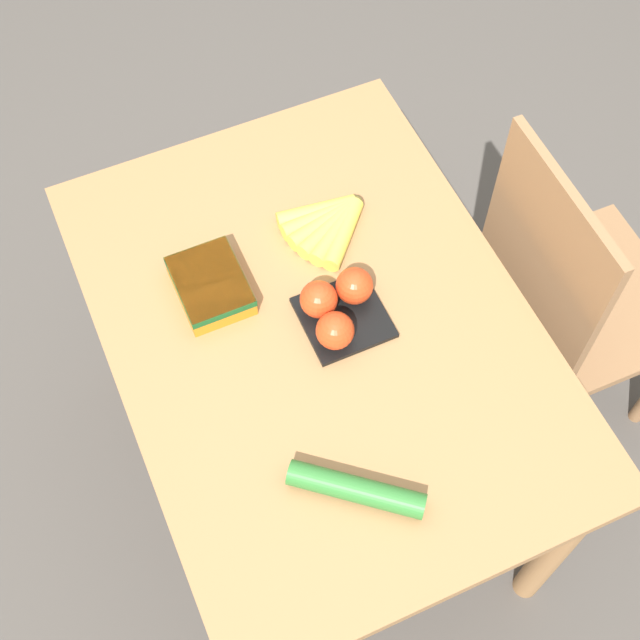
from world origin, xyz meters
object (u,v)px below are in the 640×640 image
tomato_pack (338,307)px  cucumber_near (356,489)px  carrot_bag (210,285)px  chair (567,300)px  banana_bunch (329,224)px

tomato_pack → cucumber_near: 0.36m
carrot_bag → cucumber_near: (0.49, 0.08, -0.01)m
chair → banana_bunch: (-0.24, -0.49, 0.26)m
cucumber_near → banana_bunch: bearing=160.5°
chair → carrot_bag: bearing=76.6°
tomato_pack → chair: bearing=86.0°
tomato_pack → carrot_bag: (-0.15, -0.20, -0.01)m
carrot_bag → chair: bearing=75.8°
banana_bunch → cucumber_near: bearing=-19.5°
chair → tomato_pack: bearing=86.8°
tomato_pack → cucumber_near: size_ratio=0.75×
chair → cucumber_near: (0.30, -0.68, 0.27)m
chair → banana_bunch: bearing=64.8°
banana_bunch → carrot_bag: size_ratio=1.09×
chair → banana_bunch: size_ratio=5.18×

